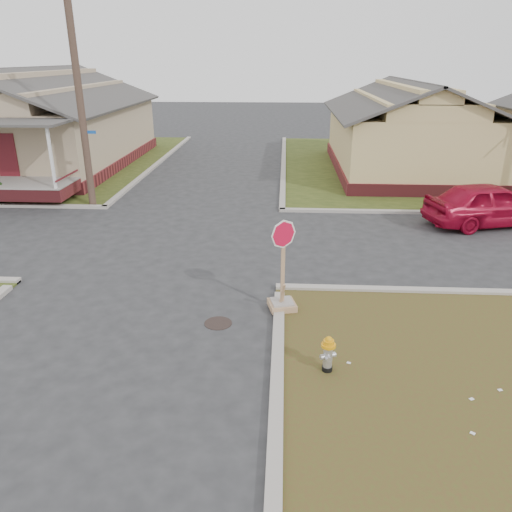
# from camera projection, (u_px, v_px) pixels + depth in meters

# --- Properties ---
(ground) EXTENTS (120.00, 120.00, 0.00)m
(ground) POSITION_uv_depth(u_px,v_px,m) (131.00, 311.00, 12.11)
(ground) COLOR #292A2C
(ground) RESTS_ON ground
(verge_far_left) EXTENTS (19.00, 19.00, 0.05)m
(verge_far_left) POSITION_uv_depth(u_px,v_px,m) (3.00, 161.00, 29.47)
(verge_far_left) COLOR #313F16
(verge_far_left) RESTS_ON ground
(curbs) EXTENTS (80.00, 40.00, 0.12)m
(curbs) POSITION_uv_depth(u_px,v_px,m) (174.00, 240.00, 16.74)
(curbs) COLOR #A69F96
(curbs) RESTS_ON ground
(manhole) EXTENTS (0.64, 0.64, 0.01)m
(manhole) POSITION_uv_depth(u_px,v_px,m) (218.00, 323.00, 11.53)
(manhole) COLOR black
(manhole) RESTS_ON ground
(corner_house) EXTENTS (10.10, 15.50, 5.30)m
(corner_house) POSITION_uv_depth(u_px,v_px,m) (35.00, 125.00, 27.26)
(corner_house) COLOR maroon
(corner_house) RESTS_ON ground
(side_house_yellow) EXTENTS (7.60, 11.60, 4.70)m
(side_house_yellow) POSITION_uv_depth(u_px,v_px,m) (407.00, 130.00, 26.06)
(side_house_yellow) COLOR maroon
(side_house_yellow) RESTS_ON ground
(utility_pole) EXTENTS (1.80, 0.28, 9.00)m
(utility_pole) POSITION_uv_depth(u_px,v_px,m) (78.00, 87.00, 18.85)
(utility_pole) COLOR #3B2B22
(utility_pole) RESTS_ON ground
(fire_hydrant) EXTENTS (0.28, 0.28, 0.75)m
(fire_hydrant) POSITION_uv_depth(u_px,v_px,m) (328.00, 352.00, 9.57)
(fire_hydrant) COLOR black
(fire_hydrant) RESTS_ON ground
(stop_sign) EXTENTS (0.64, 0.62, 2.26)m
(stop_sign) POSITION_uv_depth(u_px,v_px,m) (282.00, 290.00, 11.95)
(stop_sign) COLOR tan
(stop_sign) RESTS_ON ground
(red_sedan) EXTENTS (4.97, 2.99, 1.58)m
(red_sedan) POSITION_uv_depth(u_px,v_px,m) (490.00, 204.00, 18.00)
(red_sedan) COLOR #A70B2A
(red_sedan) RESTS_ON ground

